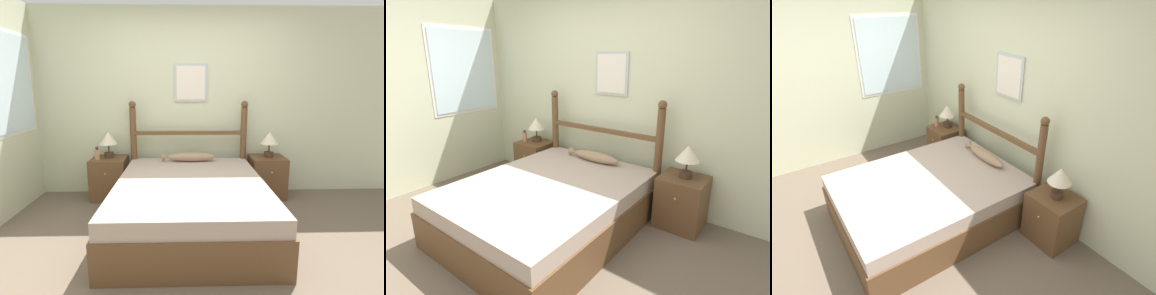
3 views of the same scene
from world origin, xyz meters
TOP-DOWN VIEW (x-y plane):
  - ground_plane at (0.00, 0.00)m, footprint 16.00×16.00m
  - wall_back at (0.00, 1.73)m, footprint 6.40×0.08m
  - wall_left at (-2.13, 0.03)m, footprint 0.08×6.40m
  - bed at (-0.02, 0.57)m, footprint 1.59×2.04m
  - headboard at (-0.02, 1.54)m, footprint 1.60×0.10m
  - nightstand_left at (-1.10, 1.46)m, footprint 0.46×0.45m
  - nightstand_right at (1.06, 1.46)m, footprint 0.46×0.45m
  - table_lamp_left at (-1.10, 1.50)m, footprint 0.24×0.24m
  - table_lamp_right at (1.07, 1.46)m, footprint 0.24×0.24m
  - bottle at (-1.23, 1.39)m, footprint 0.07×0.07m
  - fish_pillow at (-0.01, 1.38)m, footprint 0.71×0.15m

SIDE VIEW (x-z plane):
  - ground_plane at x=0.00m, z-range 0.00..0.00m
  - bed at x=-0.02m, z-range 0.00..0.52m
  - nightstand_left at x=-1.10m, z-range 0.00..0.56m
  - nightstand_right at x=1.06m, z-range 0.00..0.56m
  - fish_pillow at x=-0.01m, z-range 0.52..0.65m
  - bottle at x=-1.23m, z-range 0.55..0.72m
  - headboard at x=-0.02m, z-range 0.05..1.37m
  - table_lamp_left at x=-1.10m, z-range 0.63..0.97m
  - table_lamp_right at x=1.07m, z-range 0.63..0.97m
  - wall_back at x=0.00m, z-range 0.00..2.55m
  - wall_left at x=-2.13m, z-range 0.01..2.56m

